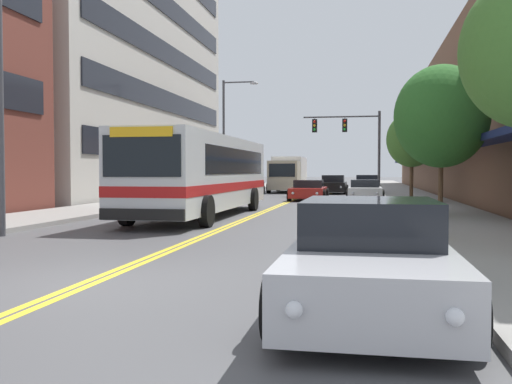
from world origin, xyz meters
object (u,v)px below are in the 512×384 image
at_px(car_champagne_parked_left_mid, 225,190).
at_px(street_lamp_left_near, 12,64).
at_px(city_bus, 204,172).
at_px(traffic_signal_mast, 352,136).
at_px(car_slate_blue_parked_right_far, 367,185).
at_px(car_black_moving_second, 333,185).
at_px(fire_hydrant, 437,219).
at_px(car_silver_parked_right_foreground, 370,259).
at_px(street_lamp_left_far, 229,127).
at_px(car_navy_parked_left_far, 248,185).
at_px(car_white_parked_right_mid, 365,191).
at_px(car_red_moving_lead, 309,191).
at_px(box_truck, 288,174).
at_px(street_tree_right_far, 412,140).
at_px(street_tree_right_mid, 441,116).

height_order(car_champagne_parked_left_mid, street_lamp_left_near, street_lamp_left_near).
xyz_separation_m(city_bus, traffic_signal_mast, (5.24, 18.78, 2.44)).
height_order(car_slate_blue_parked_right_far, street_lamp_left_near, street_lamp_left_near).
distance_m(car_slate_blue_parked_right_far, car_black_moving_second, 2.54).
distance_m(car_black_moving_second, traffic_signal_mast, 5.69).
bearing_deg(car_slate_blue_parked_right_far, traffic_signal_mast, -103.94).
distance_m(traffic_signal_mast, fire_hydrant, 26.08).
relative_size(car_silver_parked_right_foreground, street_lamp_left_far, 0.60).
bearing_deg(car_champagne_parked_left_mid, car_navy_parked_left_far, 90.63).
bearing_deg(traffic_signal_mast, car_white_parked_right_mid, -81.46).
xyz_separation_m(car_silver_parked_right_foreground, car_black_moving_second, (-2.42, 37.08, 0.02)).
height_order(car_red_moving_lead, box_truck, box_truck).
height_order(city_bus, car_red_moving_lead, city_bus).
distance_m(car_navy_parked_left_far, car_silver_parked_right_foreground, 35.65).
xyz_separation_m(city_bus, car_white_parked_right_mid, (6.15, 12.74, -1.13)).
distance_m(car_navy_parked_left_far, car_slate_blue_parked_right_far, 9.15).
bearing_deg(car_silver_parked_right_foreground, fire_hydrant, 76.89).
bearing_deg(city_bus, car_navy_parked_left_far, 96.93).
xyz_separation_m(car_red_moving_lead, fire_hydrant, (5.00, -19.60, 0.01)).
xyz_separation_m(car_silver_parked_right_foreground, car_red_moving_lead, (-3.33, 26.75, -0.07)).
relative_size(car_red_moving_lead, street_lamp_left_near, 0.59).
xyz_separation_m(traffic_signal_mast, street_tree_right_far, (3.36, -8.39, -0.73)).
relative_size(city_bus, box_truck, 1.75).
relative_size(city_bus, car_white_parked_right_mid, 2.79).
relative_size(car_slate_blue_parked_right_far, car_red_moving_lead, 0.99).
distance_m(box_truck, street_lamp_left_near, 33.49).
bearing_deg(car_red_moving_lead, car_black_moving_second, 84.99).
distance_m(car_silver_parked_right_foreground, street_tree_right_far, 24.74).
xyz_separation_m(car_slate_blue_parked_right_far, fire_hydrant, (1.55, -29.95, -0.08)).
height_order(car_silver_parked_right_foreground, car_slate_blue_parked_right_far, car_slate_blue_parked_right_far).
relative_size(car_red_moving_lead, street_tree_right_mid, 0.83).
height_order(city_bus, street_tree_right_mid, street_tree_right_mid).
xyz_separation_m(car_navy_parked_left_far, street_tree_right_far, (11.09, -10.12, 2.76)).
bearing_deg(car_slate_blue_parked_right_far, car_red_moving_lead, -108.42).
xyz_separation_m(car_red_moving_lead, street_lamp_left_far, (-5.90, 4.12, 4.17)).
height_order(car_black_moving_second, street_lamp_left_far, street_lamp_left_far).
relative_size(car_navy_parked_left_far, street_lamp_left_far, 0.55).
relative_size(car_silver_parked_right_foreground, car_red_moving_lead, 1.05).
bearing_deg(car_navy_parked_left_far, car_red_moving_lead, -55.71).
xyz_separation_m(car_black_moving_second, box_truck, (-3.84, 2.58, 0.85)).
xyz_separation_m(car_black_moving_second, traffic_signal_mast, (1.49, -4.23, 3.50)).
bearing_deg(car_slate_blue_parked_right_far, car_black_moving_second, -179.41).
bearing_deg(car_silver_parked_right_foreground, street_lamp_left_far, 106.65).
relative_size(car_white_parked_right_mid, fire_hydrant, 5.19).
distance_m(car_silver_parked_right_foreground, box_truck, 40.16).
xyz_separation_m(traffic_signal_mast, street_lamp_left_far, (-8.30, -1.99, 0.58)).
height_order(car_silver_parked_right_foreground, car_black_moving_second, car_black_moving_second).
bearing_deg(car_slate_blue_parked_right_far, box_truck, 158.25).
bearing_deg(car_slate_blue_parked_right_far, fire_hydrant, -87.05).
bearing_deg(street_tree_right_mid, car_slate_blue_parked_right_far, 96.32).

